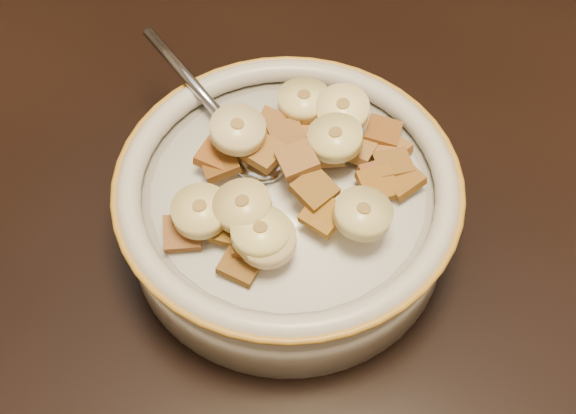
% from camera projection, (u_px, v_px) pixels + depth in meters
% --- Properties ---
extents(table, '(1.42, 0.94, 0.04)m').
position_uv_depth(table, '(385.00, 92.00, 0.59)').
color(table, black).
rests_on(table, floor).
extents(cereal_bowl, '(0.19, 0.19, 0.05)m').
position_uv_depth(cereal_bowl, '(288.00, 214.00, 0.48)').
color(cereal_bowl, '#B8B09E').
rests_on(cereal_bowl, table).
extents(milk, '(0.16, 0.16, 0.00)m').
position_uv_depth(milk, '(288.00, 192.00, 0.46)').
color(milk, silver).
rests_on(milk, cereal_bowl).
extents(spoon, '(0.06, 0.05, 0.01)m').
position_uv_depth(spoon, '(255.00, 155.00, 0.47)').
color(spoon, '#9BA1B5').
rests_on(spoon, cereal_bowl).
extents(cereal_square_0, '(0.03, 0.03, 0.01)m').
position_uv_depth(cereal_square_0, '(389.00, 149.00, 0.47)').
color(cereal_square_0, brown).
rests_on(cereal_square_0, milk).
extents(cereal_square_1, '(0.02, 0.02, 0.01)m').
position_uv_depth(cereal_square_1, '(241.00, 264.00, 0.42)').
color(cereal_square_1, brown).
rests_on(cereal_square_1, milk).
extents(cereal_square_2, '(0.03, 0.03, 0.01)m').
position_uv_depth(cereal_square_2, '(380.00, 178.00, 0.45)').
color(cereal_square_2, brown).
rests_on(cereal_square_2, milk).
extents(cereal_square_3, '(0.02, 0.02, 0.01)m').
position_uv_depth(cereal_square_3, '(231.00, 228.00, 0.43)').
color(cereal_square_3, brown).
rests_on(cereal_square_3, milk).
extents(cereal_square_4, '(0.02, 0.02, 0.01)m').
position_uv_depth(cereal_square_4, '(341.00, 115.00, 0.48)').
color(cereal_square_4, olive).
rests_on(cereal_square_4, milk).
extents(cereal_square_5, '(0.03, 0.03, 0.01)m').
position_uv_depth(cereal_square_5, '(402.00, 179.00, 0.45)').
color(cereal_square_5, brown).
rests_on(cereal_square_5, milk).
extents(cereal_square_6, '(0.03, 0.03, 0.01)m').
position_uv_depth(cereal_square_6, '(264.00, 152.00, 0.45)').
color(cereal_square_6, brown).
rests_on(cereal_square_6, milk).
extents(cereal_square_7, '(0.03, 0.03, 0.01)m').
position_uv_depth(cereal_square_7, '(329.00, 141.00, 0.46)').
color(cereal_square_7, brown).
rests_on(cereal_square_7, milk).
extents(cereal_square_8, '(0.02, 0.02, 0.01)m').
position_uv_depth(cereal_square_8, '(318.00, 129.00, 0.47)').
color(cereal_square_8, brown).
rests_on(cereal_square_8, milk).
extents(cereal_square_9, '(0.03, 0.03, 0.01)m').
position_uv_depth(cereal_square_9, '(378.00, 184.00, 0.45)').
color(cereal_square_9, brown).
rests_on(cereal_square_9, milk).
extents(cereal_square_10, '(0.03, 0.03, 0.01)m').
position_uv_depth(cereal_square_10, '(286.00, 135.00, 0.46)').
color(cereal_square_10, brown).
rests_on(cereal_square_10, milk).
extents(cereal_square_11, '(0.02, 0.02, 0.01)m').
position_uv_depth(cereal_square_11, '(217.00, 156.00, 0.46)').
color(cereal_square_11, '#93511B').
rests_on(cereal_square_11, milk).
extents(cereal_square_12, '(0.02, 0.02, 0.01)m').
position_uv_depth(cereal_square_12, '(274.00, 127.00, 0.46)').
color(cereal_square_12, brown).
rests_on(cereal_square_12, milk).
extents(cereal_square_13, '(0.03, 0.03, 0.01)m').
position_uv_depth(cereal_square_13, '(220.00, 162.00, 0.45)').
color(cereal_square_13, brown).
rests_on(cereal_square_13, milk).
extents(cereal_square_14, '(0.03, 0.03, 0.01)m').
position_uv_depth(cereal_square_14, '(315.00, 189.00, 0.43)').
color(cereal_square_14, brown).
rests_on(cereal_square_14, milk).
extents(cereal_square_15, '(0.02, 0.02, 0.01)m').
position_uv_depth(cereal_square_15, '(357.00, 148.00, 0.46)').
color(cereal_square_15, brown).
rests_on(cereal_square_15, milk).
extents(cereal_square_16, '(0.03, 0.03, 0.01)m').
position_uv_depth(cereal_square_16, '(323.00, 215.00, 0.43)').
color(cereal_square_16, '#9D621B').
rests_on(cereal_square_16, milk).
extents(cereal_square_17, '(0.03, 0.03, 0.01)m').
position_uv_depth(cereal_square_17, '(393.00, 165.00, 0.46)').
color(cereal_square_17, brown).
rests_on(cereal_square_17, milk).
extents(cereal_square_18, '(0.03, 0.03, 0.01)m').
position_uv_depth(cereal_square_18, '(300.00, 100.00, 0.49)').
color(cereal_square_18, olive).
rests_on(cereal_square_18, milk).
extents(cereal_square_19, '(0.03, 0.02, 0.01)m').
position_uv_depth(cereal_square_19, '(327.00, 150.00, 0.46)').
color(cereal_square_19, brown).
rests_on(cereal_square_19, milk).
extents(cereal_square_20, '(0.02, 0.02, 0.01)m').
position_uv_depth(cereal_square_20, '(383.00, 132.00, 0.47)').
color(cereal_square_20, brown).
rests_on(cereal_square_20, milk).
extents(cereal_square_21, '(0.03, 0.03, 0.01)m').
position_uv_depth(cereal_square_21, '(182.00, 233.00, 0.43)').
color(cereal_square_21, brown).
rests_on(cereal_square_21, milk).
extents(cereal_square_22, '(0.03, 0.03, 0.01)m').
position_uv_depth(cereal_square_22, '(251.00, 239.00, 0.42)').
color(cereal_square_22, brown).
rests_on(cereal_square_22, milk).
extents(cereal_square_23, '(0.03, 0.03, 0.01)m').
position_uv_depth(cereal_square_23, '(297.00, 160.00, 0.44)').
color(cereal_square_23, '#9A5F2F').
rests_on(cereal_square_23, milk).
extents(banana_slice_0, '(0.04, 0.04, 0.01)m').
position_uv_depth(banana_slice_0, '(335.00, 138.00, 0.45)').
color(banana_slice_0, '#DAC877').
rests_on(banana_slice_0, milk).
extents(banana_slice_1, '(0.04, 0.04, 0.01)m').
position_uv_depth(banana_slice_1, '(304.00, 100.00, 0.47)').
color(banana_slice_1, '#C8BA76').
rests_on(banana_slice_1, milk).
extents(banana_slice_2, '(0.04, 0.04, 0.01)m').
position_uv_depth(banana_slice_2, '(238.00, 130.00, 0.44)').
color(banana_slice_2, tan).
rests_on(banana_slice_2, milk).
extents(banana_slice_3, '(0.04, 0.04, 0.01)m').
position_uv_depth(banana_slice_3, '(267.00, 239.00, 0.42)').
color(banana_slice_3, beige).
rests_on(banana_slice_3, milk).
extents(banana_slice_4, '(0.04, 0.04, 0.01)m').
position_uv_depth(banana_slice_4, '(260.00, 232.00, 0.41)').
color(banana_slice_4, '#DDD479').
rests_on(banana_slice_4, milk).
extents(banana_slice_5, '(0.04, 0.04, 0.01)m').
position_uv_depth(banana_slice_5, '(343.00, 109.00, 0.46)').
color(banana_slice_5, '#F8DB9D').
rests_on(banana_slice_5, milk).
extents(banana_slice_6, '(0.04, 0.04, 0.01)m').
position_uv_depth(banana_slice_6, '(243.00, 206.00, 0.42)').
color(banana_slice_6, '#D8C269').
rests_on(banana_slice_6, milk).
extents(banana_slice_7, '(0.03, 0.03, 0.01)m').
position_uv_depth(banana_slice_7, '(200.00, 211.00, 0.42)').
color(banana_slice_7, '#F3CD76').
rests_on(banana_slice_7, milk).
extents(banana_slice_8, '(0.03, 0.03, 0.02)m').
position_uv_depth(banana_slice_8, '(363.00, 214.00, 0.42)').
color(banana_slice_8, tan).
rests_on(banana_slice_8, milk).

